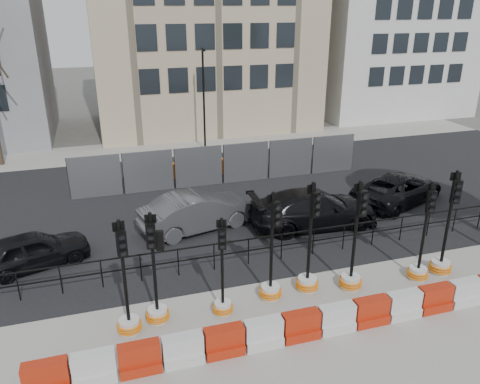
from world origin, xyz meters
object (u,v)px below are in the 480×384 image
object	(u,v)px
car_a	(33,250)
car_c	(314,209)
traffic_signal_a	(128,311)
traffic_signal_d	(271,274)
traffic_signal_h	(443,253)

from	to	relation	value
car_a	car_c	bearing A→B (deg)	-107.30
traffic_signal_a	traffic_signal_d	size ratio (longest dim) A/B	0.97
car_a	car_c	xyz separation A→B (m)	(10.39, 0.10, 0.13)
traffic_signal_h	car_a	xyz separation A→B (m)	(-12.87, 4.40, -0.12)
traffic_signal_d	traffic_signal_h	bearing A→B (deg)	-21.81
traffic_signal_a	car_a	world-z (taller)	traffic_signal_a
traffic_signal_a	traffic_signal_d	xyz separation A→B (m)	(4.22, 0.39, 0.13)
traffic_signal_a	car_a	size ratio (longest dim) A/B	0.86
car_a	car_c	distance (m)	10.39
traffic_signal_d	traffic_signal_h	world-z (taller)	traffic_signal_h
car_a	car_c	size ratio (longest dim) A/B	0.75
traffic_signal_d	car_a	world-z (taller)	traffic_signal_d
traffic_signal_h	car_a	bearing A→B (deg)	176.25
traffic_signal_d	traffic_signal_h	distance (m)	5.86
traffic_signal_h	car_c	xyz separation A→B (m)	(-2.48, 4.50, 0.01)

